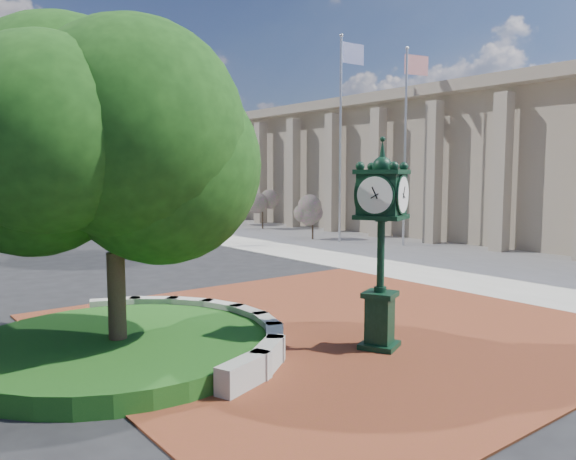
# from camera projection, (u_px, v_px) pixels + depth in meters

# --- Properties ---
(ground) EXTENTS (200.00, 200.00, 0.00)m
(ground) POSITION_uv_depth(u_px,v_px,m) (306.00, 319.00, 14.55)
(ground) COLOR black
(ground) RESTS_ON ground
(plaza) EXTENTS (12.00, 12.00, 0.04)m
(plaza) POSITION_uv_depth(u_px,v_px,m) (332.00, 326.00, 13.77)
(plaza) COLOR brown
(plaza) RESTS_ON ground
(sidewalk) EXTENTS (20.00, 50.00, 0.04)m
(sidewalk) POSITION_uv_depth(u_px,v_px,m) (409.00, 239.00, 32.19)
(sidewalk) COLOR #9E9B93
(sidewalk) RESTS_ON ground
(planter_wall) EXTENTS (2.96, 6.77, 0.54)m
(planter_wall) POSITION_uv_depth(u_px,v_px,m) (215.00, 326.00, 12.87)
(planter_wall) COLOR #9E9B93
(planter_wall) RESTS_ON ground
(grass_bed) EXTENTS (6.10, 6.10, 0.40)m
(grass_bed) POSITION_uv_depth(u_px,v_px,m) (118.00, 348.00, 11.47)
(grass_bed) COLOR #134414
(grass_bed) RESTS_ON ground
(civic_building) EXTENTS (17.35, 44.00, 8.60)m
(civic_building) POSITION_uv_depth(u_px,v_px,m) (460.00, 166.00, 37.99)
(civic_building) COLOR tan
(civic_building) RESTS_ON ground
(tree_planter) EXTENTS (5.20, 5.20, 6.33)m
(tree_planter) POSITION_uv_depth(u_px,v_px,m) (113.00, 175.00, 11.13)
(tree_planter) COLOR #38281C
(tree_planter) RESTS_ON ground
(post_clock) EXTENTS (1.16, 1.16, 4.44)m
(post_clock) POSITION_uv_depth(u_px,v_px,m) (381.00, 236.00, 11.79)
(post_clock) COLOR black
(post_clock) RESTS_ON ground
(flagpole_a) EXTENTS (1.58, 0.34, 10.20)m
(flagpole_a) POSITION_uv_depth(u_px,v_px,m) (405.00, 145.00, 28.87)
(flagpole_a) COLOR silver
(flagpole_a) RESTS_ON ground
(flagpole_b) EXTENTS (1.75, 0.20, 11.15)m
(flagpole_b) POSITION_uv_depth(u_px,v_px,m) (340.00, 138.00, 30.12)
(flagpole_b) COLOR silver
(flagpole_b) RESTS_ON ground
(street_lamp_near) EXTENTS (1.81, 0.47, 8.10)m
(street_lamp_near) POSITION_uv_depth(u_px,v_px,m) (114.00, 159.00, 38.06)
(street_lamp_near) COLOR slate
(street_lamp_near) RESTS_ON ground
(shrub_near) EXTENTS (1.20, 1.20, 2.20)m
(shrub_near) POSITION_uv_depth(u_px,v_px,m) (313.00, 212.00, 31.96)
(shrub_near) COLOR #38281C
(shrub_near) RESTS_ON ground
(shrub_mid) EXTENTS (1.20, 1.20, 2.20)m
(shrub_mid) POSITION_uv_depth(u_px,v_px,m) (262.00, 206.00, 38.28)
(shrub_mid) COLOR #38281C
(shrub_mid) RESTS_ON ground
(shrub_far) EXTENTS (1.20, 1.20, 2.20)m
(shrub_far) POSITION_uv_depth(u_px,v_px,m) (235.00, 204.00, 41.29)
(shrub_far) COLOR #38281C
(shrub_far) RESTS_ON ground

